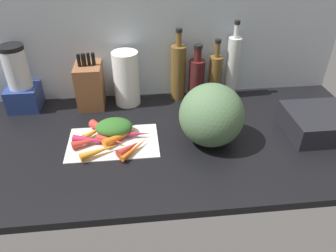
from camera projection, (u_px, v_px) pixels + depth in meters
ground_plane at (169, 139)px, 131.04cm from camera, size 170.00×80.00×3.00cm
wall_back at (160, 33)px, 145.14cm from camera, size 170.00×3.00×60.00cm
cutting_board at (113, 142)px, 126.31cm from camera, size 35.46×22.35×0.80cm
carrot_0 at (111, 140)px, 124.25cm from camera, size 12.21×7.68×2.81cm
carrot_1 at (118, 127)px, 131.14cm from camera, size 15.69×5.36×3.28cm
carrot_2 at (87, 142)px, 123.15cm from camera, size 11.81×6.65×3.09cm
carrot_3 at (105, 131)px, 128.96cm from camera, size 14.11×14.66×3.57cm
carrot_4 at (129, 148)px, 119.49cm from camera, size 9.93×9.43×3.59cm
carrot_5 at (122, 136)px, 126.03cm from camera, size 15.27×12.16×3.55cm
carrot_6 at (99, 151)px, 118.44cm from camera, size 14.23×8.91×3.07cm
carrot_7 at (135, 149)px, 120.38cm from camera, size 11.22×12.94×2.19cm
carrot_8 at (94, 140)px, 123.98cm from camera, size 16.55×6.95×3.07cm
carrot_9 at (132, 134)px, 127.70cm from camera, size 14.57×4.06×2.99cm
carrot_10 at (119, 128)px, 131.58cm from camera, size 10.18×8.01×2.43cm
carrot_11 at (95, 132)px, 129.24cm from camera, size 9.43×9.25×2.58cm
carrot_greens_pile at (114, 127)px, 128.67cm from camera, size 14.77×11.36×6.25cm
winter_squash at (211, 115)px, 120.72cm from camera, size 24.73×24.54×24.31cm
knife_block at (90, 85)px, 146.22cm from camera, size 11.66×16.18×25.45cm
blender_appliance at (20, 82)px, 142.03cm from camera, size 13.67×13.67×29.88cm
paper_towel_roll at (126, 79)px, 146.03cm from camera, size 11.76×11.76×25.13cm
bottle_0 at (178, 71)px, 149.82cm from camera, size 7.04×7.04×33.87cm
bottle_1 at (196, 78)px, 150.80cm from camera, size 7.38×7.38×26.91cm
bottle_2 at (215, 76)px, 151.71cm from camera, size 6.34×6.34×28.87cm
bottle_3 at (232, 67)px, 150.51cm from camera, size 6.03×6.03×36.77cm
dish_rack at (323, 122)px, 130.38cm from camera, size 29.61×23.99×9.15cm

